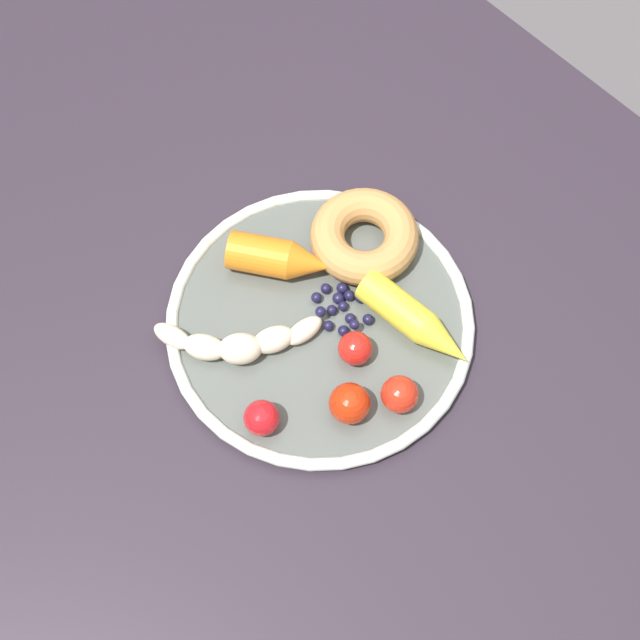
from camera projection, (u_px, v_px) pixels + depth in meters
ground_plane at (307, 501)px, 1.46m from camera, size 6.00×6.00×0.00m
dining_table at (299, 361)px, 0.89m from camera, size 1.21×0.92×0.70m
plate at (320, 321)px, 0.82m from camera, size 0.30×0.30×0.02m
banana at (240, 343)px, 0.79m from camera, size 0.11×0.14×0.03m
carrot_orange at (280, 259)px, 0.83m from camera, size 0.10×0.09×0.04m
carrot_yellow at (415, 321)px, 0.80m from camera, size 0.13×0.05×0.03m
donut at (364, 236)px, 0.84m from camera, size 0.15×0.15×0.03m
blueberry_pile at (341, 307)px, 0.82m from camera, size 0.06×0.05×0.02m
tomato_near at (262, 418)px, 0.76m from camera, size 0.03×0.03×0.03m
tomato_mid at (355, 348)px, 0.79m from camera, size 0.03×0.03×0.03m
tomato_far at (350, 403)px, 0.76m from camera, size 0.04×0.04×0.04m
tomato_extra at (400, 394)px, 0.77m from camera, size 0.03×0.03×0.03m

